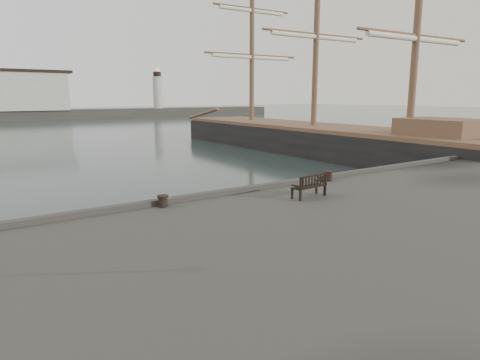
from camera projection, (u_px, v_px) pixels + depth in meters
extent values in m
plane|color=black|center=(244.00, 231.00, 16.24)|extent=(400.00, 400.00, 0.00)
cylinder|color=#B7B4A9|center=(158.00, 92.00, 110.47)|extent=(2.40, 2.40, 8.00)
sphere|color=silver|center=(157.00, 71.00, 109.43)|extent=(1.61, 1.61, 1.61)
cube|color=black|center=(309.00, 187.00, 14.82)|extent=(1.42, 0.59, 0.03)
cube|color=black|center=(314.00, 182.00, 14.63)|extent=(1.38, 0.17, 0.41)
cube|color=black|center=(309.00, 192.00, 14.86)|extent=(1.33, 0.51, 0.38)
cylinder|color=black|center=(163.00, 201.00, 13.54)|extent=(0.41, 0.41, 0.38)
cylinder|color=black|center=(328.00, 176.00, 17.72)|extent=(0.47, 0.47, 0.42)
cube|color=black|center=(313.00, 148.00, 39.31)|extent=(8.71, 36.29, 3.60)
cube|color=brown|center=(313.00, 127.00, 38.94)|extent=(8.32, 35.56, 0.30)
cylinder|color=brown|center=(252.00, 25.00, 45.33)|extent=(0.50, 0.50, 20.61)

